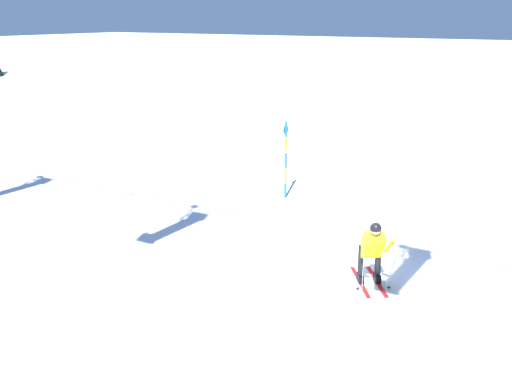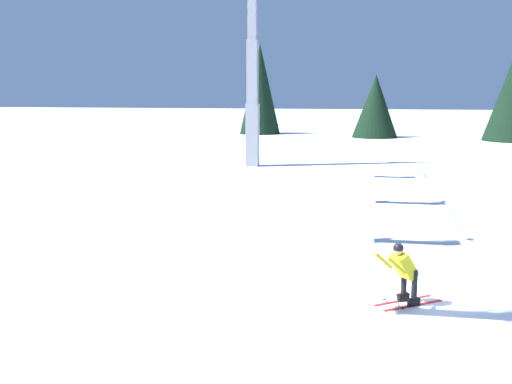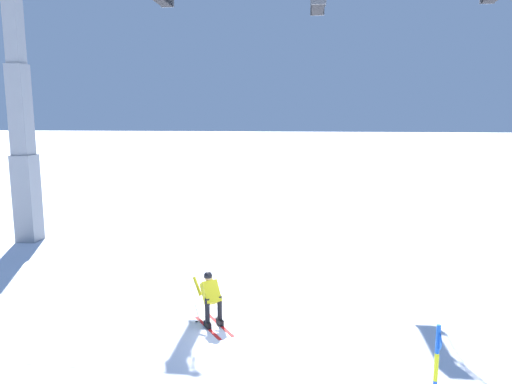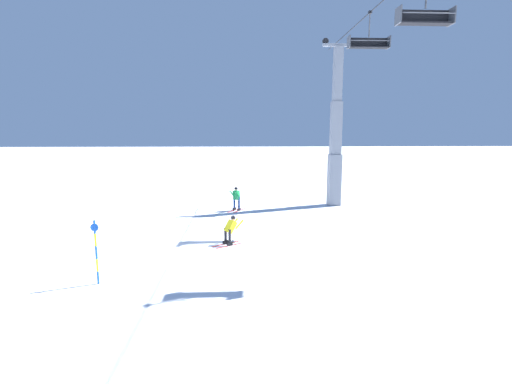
{
  "view_description": "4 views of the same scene",
  "coord_description": "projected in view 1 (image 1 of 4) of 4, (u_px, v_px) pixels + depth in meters",
  "views": [
    {
      "loc": [
        -5.41,
        12.02,
        5.44
      ],
      "look_at": [
        -0.17,
        3.42,
        2.56
      ],
      "focal_mm": 43.91,
      "sensor_mm": 36.0,
      "label": 1
    },
    {
      "loc": [
        -14.46,
        1.57,
        4.74
      ],
      "look_at": [
        -0.24,
        4.05,
        2.27
      ],
      "focal_mm": 42.51,
      "sensor_mm": 36.0,
      "label": 2
    },
    {
      "loc": [
        1.27,
        -11.52,
        5.66
      ],
      "look_at": [
        -0.4,
        4.24,
        3.03
      ],
      "focal_mm": 33.95,
      "sensor_mm": 36.0,
      "label": 3
    },
    {
      "loc": [
        16.43,
        0.93,
        5.42
      ],
      "look_at": [
        -1.86,
        1.85,
        2.49
      ],
      "focal_mm": 26.12,
      "sensor_mm": 36.0,
      "label": 4
    }
  ],
  "objects": [
    {
      "name": "ground_plane",
      "position": [
        328.0,
        264.0,
        14.08
      ],
      "size": [
        260.0,
        260.0,
        0.0
      ],
      "primitive_type": "plane",
      "color": "white"
    },
    {
      "name": "skier_carving_main",
      "position": [
        372.0,
        249.0,
        12.76
      ],
      "size": [
        1.4,
        1.65,
        1.56
      ],
      "color": "red",
      "rests_on": "ground_plane"
    },
    {
      "name": "trail_marker_pole",
      "position": [
        286.0,
        157.0,
        18.81
      ],
      "size": [
        0.07,
        0.28,
        2.36
      ],
      "color": "blue",
      "rests_on": "ground_plane"
    }
  ]
}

